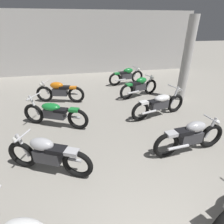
# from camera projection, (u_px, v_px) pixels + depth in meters

# --- Properties ---
(back_wall) EXTENTS (13.31, 0.24, 3.60)m
(back_wall) POSITION_uv_depth(u_px,v_px,m) (89.00, 43.00, 10.84)
(back_wall) COLOR #BCBAB7
(back_wall) RESTS_ON ground
(support_pillar) EXTENTS (0.36, 0.36, 3.20)m
(support_pillar) POSITION_uv_depth(u_px,v_px,m) (186.00, 61.00, 6.90)
(support_pillar) COLOR #BCBAB7
(support_pillar) RESTS_ON ground
(motorcycle_left_row_1) EXTENTS (1.83, 0.93, 0.88)m
(motorcycle_left_row_1) POSITION_uv_depth(u_px,v_px,m) (48.00, 155.00, 3.70)
(motorcycle_left_row_1) COLOR black
(motorcycle_left_row_1) RESTS_ON ground
(motorcycle_left_row_2) EXTENTS (2.02, 1.07, 0.97)m
(motorcycle_left_row_2) POSITION_uv_depth(u_px,v_px,m) (54.00, 113.00, 5.42)
(motorcycle_left_row_2) COLOR black
(motorcycle_left_row_2) RESTS_ON ground
(motorcycle_left_row_3) EXTENTS (1.93, 0.67, 0.88)m
(motorcycle_left_row_3) POSITION_uv_depth(u_px,v_px,m) (60.00, 91.00, 7.11)
(motorcycle_left_row_3) COLOR black
(motorcycle_left_row_3) RESTS_ON ground
(motorcycle_right_row_1) EXTENTS (1.97, 0.52, 0.88)m
(motorcycle_right_row_1) POSITION_uv_depth(u_px,v_px,m) (191.00, 136.00, 4.30)
(motorcycle_right_row_1) COLOR black
(motorcycle_right_row_1) RESTS_ON ground
(motorcycle_right_row_2) EXTENTS (2.13, 0.85, 0.97)m
(motorcycle_right_row_2) POSITION_uv_depth(u_px,v_px,m) (159.00, 104.00, 6.02)
(motorcycle_right_row_2) COLOR black
(motorcycle_right_row_2) RESTS_ON ground
(motorcycle_right_row_3) EXTENTS (1.90, 0.78, 0.88)m
(motorcycle_right_row_3) POSITION_uv_depth(u_px,v_px,m) (139.00, 87.00, 7.65)
(motorcycle_right_row_3) COLOR black
(motorcycle_right_row_3) RESTS_ON ground
(motorcycle_right_row_4) EXTENTS (1.95, 0.64, 0.88)m
(motorcycle_right_row_4) POSITION_uv_depth(u_px,v_px,m) (127.00, 76.00, 9.22)
(motorcycle_right_row_4) COLOR black
(motorcycle_right_row_4) RESTS_ON ground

